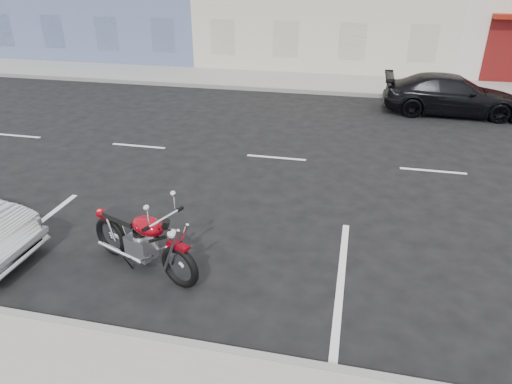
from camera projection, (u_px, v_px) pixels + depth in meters
ground at (352, 164)px, 11.83m from camera, size 120.00×120.00×0.00m
sidewalk_far at (246, 79)px, 20.38m from camera, size 80.00×3.40×0.15m
curb_far at (236, 88)px, 18.90m from camera, size 80.00×0.12×0.16m
motorcycle at (181, 258)px, 7.08m from camera, size 2.24×1.10×1.18m
car_far at (451, 95)px, 15.59m from camera, size 4.57×1.89×1.32m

